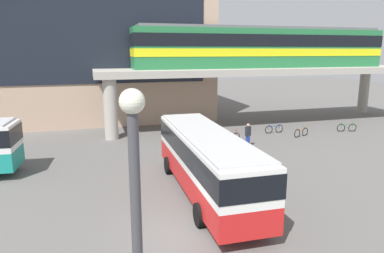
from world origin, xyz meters
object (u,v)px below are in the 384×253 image
object	(u,v)px
bicycle_orange	(188,141)
bicycle_red	(231,138)
bicycle_brown	(301,132)
bus_main	(206,157)
bicycle_blue	(274,129)
bicycle_green	(347,128)
train	(263,47)
pedestrian_walking_across	(248,136)
station_building	(53,45)

from	to	relation	value
bicycle_orange	bicycle_red	bearing A→B (deg)	2.17
bicycle_brown	bus_main	bearing A→B (deg)	-141.32
bicycle_blue	bicycle_green	size ratio (longest dim) A/B	1.02
bicycle_brown	bicycle_red	world-z (taller)	same
bus_main	bicycle_brown	xyz separation A→B (m)	(11.59, 9.28, -1.63)
train	bicycle_green	xyz separation A→B (m)	(5.72, -5.60, -7.13)
bicycle_brown	bicycle_blue	size ratio (longest dim) A/B	0.95
bicycle_blue	bicycle_green	distance (m)	6.68
pedestrian_walking_across	bicycle_red	bearing A→B (deg)	112.51
bus_main	bicycle_blue	xyz separation A→B (m)	(10.05, 11.11, -1.63)
train	bicycle_green	world-z (taller)	train
train	bicycle_blue	bearing A→B (deg)	-100.90
bus_main	station_building	bearing A→B (deg)	110.01
bus_main	pedestrian_walking_across	bearing A→B (deg)	52.33
pedestrian_walking_across	bicycle_orange	bearing A→B (deg)	160.30
train	bicycle_red	xyz separation A→B (m)	(-5.70, -6.13, -7.13)
bicycle_brown	bicycle_green	world-z (taller)	same
bicycle_brown	bicycle_blue	bearing A→B (deg)	130.05
bicycle_green	pedestrian_walking_across	world-z (taller)	pedestrian_walking_across
station_building	bicycle_orange	size ratio (longest dim) A/B	17.92
station_building	bicycle_green	world-z (taller)	station_building
train	bicycle_orange	world-z (taller)	train
bicycle_red	pedestrian_walking_across	size ratio (longest dim) A/B	0.97
bicycle_orange	bicycle_blue	xyz separation A→B (m)	(8.47, 1.99, 0.00)
bicycle_orange	station_building	bearing A→B (deg)	124.64
bicycle_blue	bicycle_green	xyz separation A→B (m)	(6.54, -1.33, 0.00)
bicycle_brown	pedestrian_walking_across	size ratio (longest dim) A/B	0.95
train	station_building	bearing A→B (deg)	156.06
bus_main	bicycle_red	bearing A→B (deg)	60.82
station_building	bicycle_red	bearing A→B (deg)	-46.81
pedestrian_walking_across	bus_main	bearing A→B (deg)	-127.67
bus_main	bicycle_blue	bearing A→B (deg)	47.87
train	bicycle_blue	xyz separation A→B (m)	(-0.82, -4.28, -7.13)
bicycle_brown	station_building	bearing A→B (deg)	143.93
bicycle_red	pedestrian_walking_across	bearing A→B (deg)	-67.49
bus_main	bicycle_brown	bearing A→B (deg)	38.68
train	pedestrian_walking_across	bearing A→B (deg)	-122.73
bicycle_blue	bicycle_green	world-z (taller)	same
bicycle_orange	pedestrian_walking_across	world-z (taller)	pedestrian_walking_across
bicycle_brown	pedestrian_walking_across	bearing A→B (deg)	-163.58
bus_main	bicycle_orange	bearing A→B (deg)	80.17
bus_main	bicycle_red	world-z (taller)	bus_main
bicycle_orange	bicycle_blue	bearing A→B (deg)	13.23
bicycle_orange	bicycle_green	size ratio (longest dim) A/B	1.00
bicycle_red	bicycle_orange	bearing A→B (deg)	-177.83
train	bicycle_blue	distance (m)	8.35
train	bicycle_green	bearing A→B (deg)	-44.42
station_building	bus_main	xyz separation A→B (m)	(8.78, -24.11, -5.74)
train	bicycle_brown	xyz separation A→B (m)	(0.72, -6.11, -7.13)
bicycle_blue	bicycle_red	size ratio (longest dim) A/B	1.02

